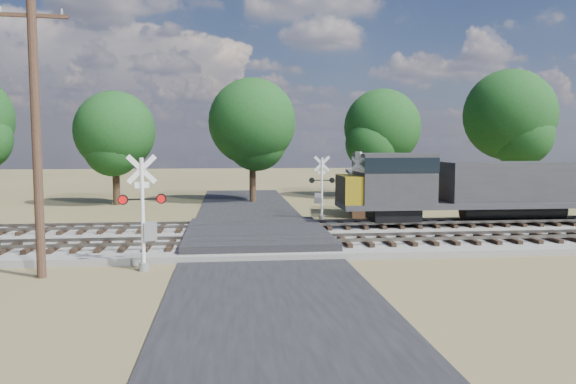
{
  "coord_description": "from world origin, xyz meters",
  "views": [
    {
      "loc": [
        -1.42,
        -27.54,
        5.02
      ],
      "look_at": [
        1.77,
        2.0,
        2.37
      ],
      "focal_mm": 35.0,
      "sensor_mm": 36.0,
      "label": 1
    }
  ],
  "objects": [
    {
      "name": "crossing_signal_near",
      "position": [
        -4.62,
        -5.47,
        1.89
      ],
      "size": [
        1.83,
        0.44,
        4.55
      ],
      "rotation": [
        0.0,
        0.0,
        0.16
      ],
      "color": "silver",
      "rests_on": "ground"
    },
    {
      "name": "equipment_shed",
      "position": [
        8.99,
        9.87,
        1.56
      ],
      "size": [
        5.13,
        5.13,
        3.08
      ],
      "rotation": [
        0.0,
        0.0,
        -0.15
      ],
      "color": "#442E1D",
      "rests_on": "ground"
    },
    {
      "name": "track_near",
      "position": [
        3.12,
        -2.0,
        0.41
      ],
      "size": [
        140.0,
        2.6,
        0.33
      ],
      "color": "black",
      "rests_on": "ballast_bed"
    },
    {
      "name": "ground",
      "position": [
        0.0,
        0.0,
        0.0
      ],
      "size": [
        160.0,
        160.0,
        0.0
      ],
      "primitive_type": "plane",
      "color": "brown",
      "rests_on": "ground"
    },
    {
      "name": "crossing_signal_far",
      "position": [
        4.52,
        8.02,
        1.73
      ],
      "size": [
        1.67,
        0.37,
        4.15
      ],
      "rotation": [
        0.0,
        0.0,
        3.06
      ],
      "color": "silver",
      "rests_on": "ground"
    },
    {
      "name": "road",
      "position": [
        0.0,
        0.0,
        0.04
      ],
      "size": [
        7.0,
        60.0,
        0.08
      ],
      "primitive_type": "cube",
      "color": "black",
      "rests_on": "ground"
    },
    {
      "name": "ballast_bed",
      "position": [
        10.0,
        0.5,
        0.15
      ],
      "size": [
        140.0,
        10.0,
        0.3
      ],
      "primitive_type": "cube",
      "color": "gray",
      "rests_on": "ground"
    },
    {
      "name": "crossing_panel",
      "position": [
        0.0,
        0.5,
        0.32
      ],
      "size": [
        7.0,
        9.0,
        0.62
      ],
      "primitive_type": "cube",
      "color": "#262628",
      "rests_on": "ground"
    },
    {
      "name": "utility_pole",
      "position": [
        -8.32,
        -6.23,
        5.4
      ],
      "size": [
        2.49,
        0.35,
        10.19
      ],
      "rotation": [
        0.0,
        0.0,
        0.09
      ],
      "color": "#332017",
      "rests_on": "ground"
    },
    {
      "name": "track_far",
      "position": [
        3.12,
        3.0,
        0.41
      ],
      "size": [
        140.0,
        2.6,
        0.33
      ],
      "color": "black",
      "rests_on": "ballast_bed"
    },
    {
      "name": "treeline",
      "position": [
        5.55,
        19.88,
        6.59
      ],
      "size": [
        82.66,
        10.19,
        11.39
      ],
      "color": "black",
      "rests_on": "ground"
    }
  ]
}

